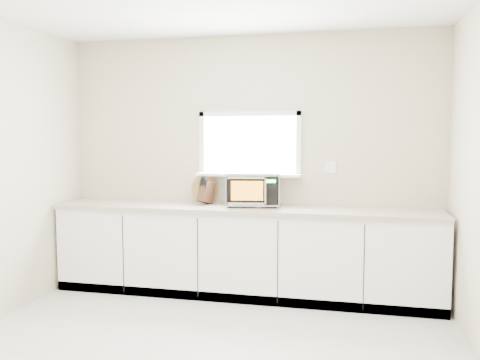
% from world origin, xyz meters
% --- Properties ---
extents(back_wall, '(4.00, 0.17, 2.70)m').
position_xyz_m(back_wall, '(0.00, 2.00, 1.36)').
color(back_wall, '#BDB196').
rests_on(back_wall, ground).
extents(cabinets, '(3.92, 0.60, 0.88)m').
position_xyz_m(cabinets, '(0.00, 1.70, 0.44)').
color(cabinets, white).
rests_on(cabinets, ground).
extents(countertop, '(3.92, 0.64, 0.04)m').
position_xyz_m(countertop, '(0.00, 1.69, 0.90)').
color(countertop, '#B6A696').
rests_on(countertop, cabinets).
extents(microwave, '(0.60, 0.50, 0.35)m').
position_xyz_m(microwave, '(0.08, 1.80, 1.10)').
color(microwave, black).
rests_on(microwave, countertop).
extents(knife_block, '(0.16, 0.23, 0.31)m').
position_xyz_m(knife_block, '(-0.43, 1.79, 1.05)').
color(knife_block, '#462819').
rests_on(knife_block, countertop).
extents(cutting_board, '(0.30, 0.07, 0.29)m').
position_xyz_m(cutting_board, '(-0.49, 1.94, 1.07)').
color(cutting_board, '#A17D3E').
rests_on(cutting_board, countertop).
extents(coffee_grinder, '(0.12, 0.12, 0.20)m').
position_xyz_m(coffee_grinder, '(0.15, 1.72, 1.02)').
color(coffee_grinder, '#AAADB2').
rests_on(coffee_grinder, countertop).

